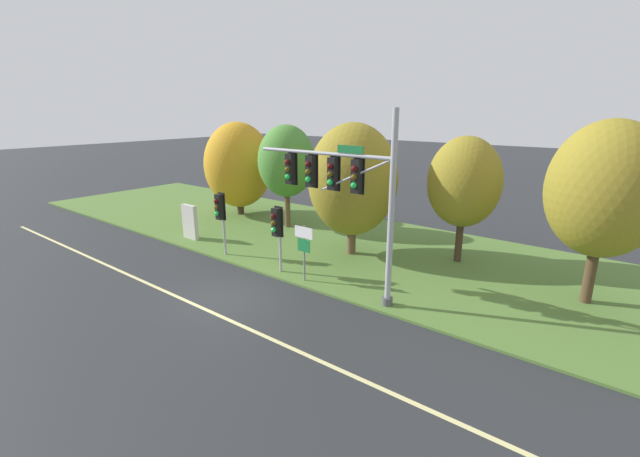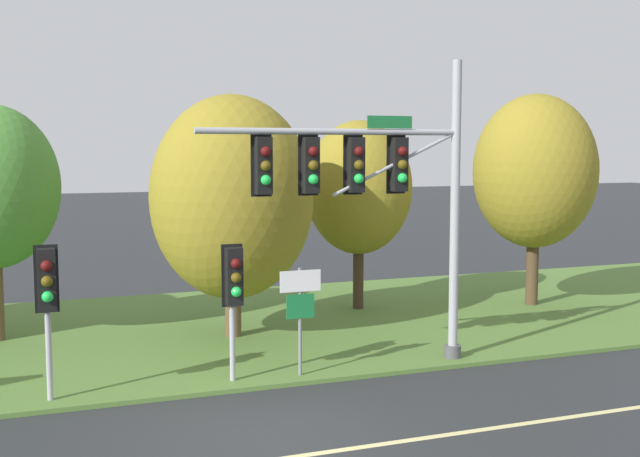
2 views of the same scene
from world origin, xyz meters
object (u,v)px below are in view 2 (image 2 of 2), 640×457
at_px(route_sign_post, 300,304).
at_px(tree_mid_verge, 359,188).
at_px(pedestrian_signal_near_kerb, 47,289).
at_px(pedestrian_signal_further_along, 234,284).
at_px(traffic_signal_mast, 375,182).
at_px(tree_tall_centre, 535,172).
at_px(tree_behind_signpost, 232,198).

xyz_separation_m(route_sign_post, tree_mid_verge, (4.15, 6.35, 2.17)).
xyz_separation_m(pedestrian_signal_near_kerb, pedestrian_signal_further_along, (3.74, 0.02, -0.13)).
bearing_deg(pedestrian_signal_near_kerb, route_sign_post, 0.44).
xyz_separation_m(traffic_signal_mast, route_sign_post, (-1.83, -0.12, -2.62)).
height_order(traffic_signal_mast, tree_mid_verge, traffic_signal_mast).
height_order(route_sign_post, tree_tall_centre, tree_tall_centre).
xyz_separation_m(traffic_signal_mast, pedestrian_signal_near_kerb, (-7.06, -0.16, -1.96)).
height_order(route_sign_post, tree_behind_signpost, tree_behind_signpost).
distance_m(pedestrian_signal_near_kerb, route_sign_post, 5.27).
distance_m(traffic_signal_mast, tree_tall_centre, 9.15).
bearing_deg(tree_tall_centre, tree_behind_signpost, -175.31).
bearing_deg(tree_behind_signpost, pedestrian_signal_further_along, -104.25).
bearing_deg(tree_mid_verge, tree_behind_signpost, -154.30).
relative_size(pedestrian_signal_further_along, tree_mid_verge, 0.51).
xyz_separation_m(traffic_signal_mast, tree_tall_centre, (7.77, 4.85, 0.02)).
bearing_deg(tree_behind_signpost, pedestrian_signal_near_kerb, -138.89).
bearing_deg(pedestrian_signal_near_kerb, tree_tall_centre, 18.65).
bearing_deg(tree_behind_signpost, route_sign_post, -83.96).
distance_m(traffic_signal_mast, route_sign_post, 3.20).
height_order(route_sign_post, tree_mid_verge, tree_mid_verge).
bearing_deg(tree_tall_centre, pedestrian_signal_further_along, -155.81).
bearing_deg(tree_tall_centre, pedestrian_signal_near_kerb, -161.35).
relative_size(route_sign_post, tree_tall_centre, 0.36).
distance_m(traffic_signal_mast, tree_behind_signpost, 4.65).
bearing_deg(traffic_signal_mast, tree_mid_verge, 69.61).
bearing_deg(traffic_signal_mast, route_sign_post, -176.32).
bearing_deg(tree_tall_centre, tree_mid_verge, 165.75).
relative_size(pedestrian_signal_near_kerb, tree_tall_centre, 0.47).
relative_size(pedestrian_signal_near_kerb, tree_behind_signpost, 0.49).
bearing_deg(pedestrian_signal_near_kerb, pedestrian_signal_further_along, 0.36).
distance_m(route_sign_post, tree_behind_signpost, 4.66).
bearing_deg(pedestrian_signal_further_along, tree_behind_signpost, 75.75).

